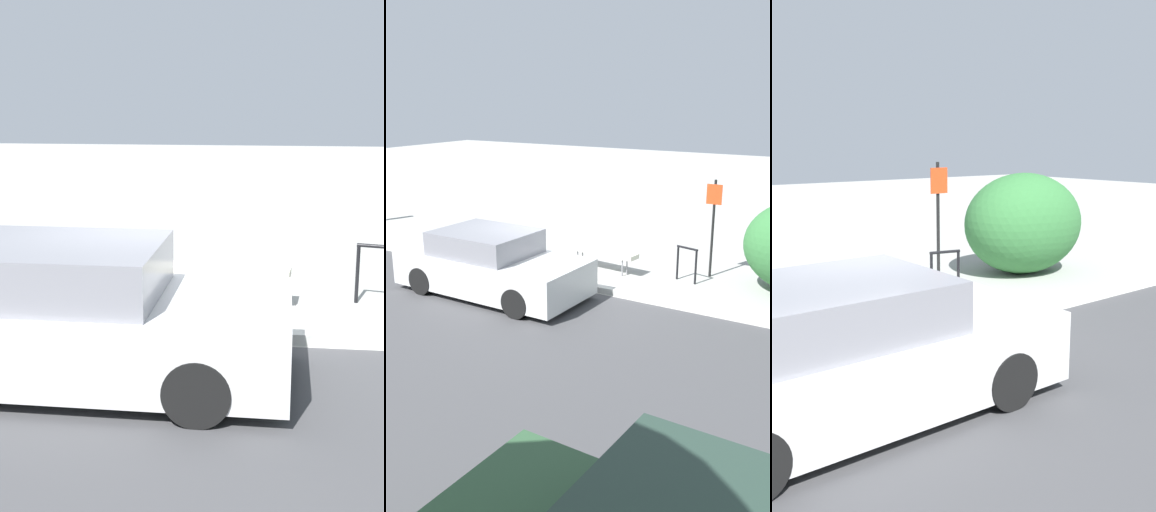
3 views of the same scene
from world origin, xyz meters
The scene contains 6 objects.
ground_plane centered at (0.00, 0.00, 0.00)m, with size 60.00×60.00×0.00m, color #9E9E99.
curb centered at (0.00, 0.00, 0.07)m, with size 60.00×0.20×0.13m.
bench centered at (0.32, 1.39, 0.47)m, with size 1.92×0.55×0.53m.
bike_rack centered at (2.41, 1.63, 0.50)m, with size 0.55×0.18×0.83m.
fire_hydrant centered at (-2.07, 0.85, 0.41)m, with size 0.36×0.22×0.77m.
parked_car_near centered at (-0.89, -1.32, 0.64)m, with size 4.17×1.91×1.38m.
Camera 1 is at (1.06, -7.77, 2.80)m, focal length 50.00 mm.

